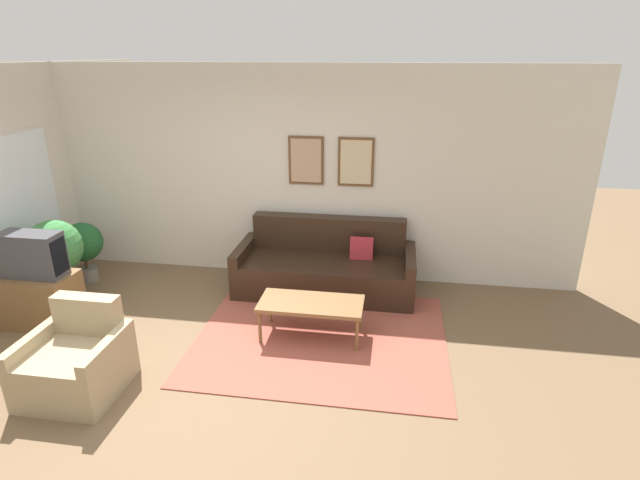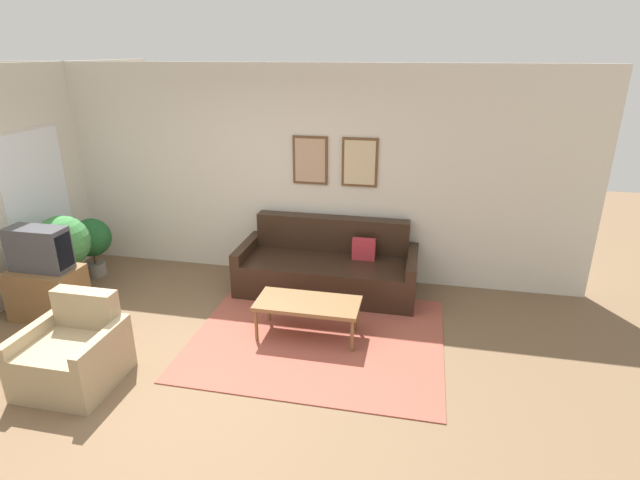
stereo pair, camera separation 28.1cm
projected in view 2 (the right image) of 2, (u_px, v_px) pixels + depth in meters
The scene contains 11 objects.
ground_plane at pixel (186, 385), 4.51m from camera, with size 16.00×16.00×0.00m, color brown.
area_rug at pixel (318, 337), 5.24m from camera, with size 2.58×2.13×0.01m.
wall_back at pixel (269, 173), 6.42m from camera, with size 8.00×0.09×2.70m.
couch at pixel (328, 268), 6.20m from camera, with size 2.18×0.90×0.87m.
coffee_table at pixel (308, 305), 5.15m from camera, with size 1.07×0.50×0.40m.
tv_stand at pixel (48, 293), 5.59m from camera, with size 0.75×0.49×0.57m.
tv at pixel (39, 249), 5.40m from camera, with size 0.65×0.28×0.48m.
armchair at pixel (74, 355), 4.47m from camera, with size 0.78×0.76×0.79m.
potted_plant_tall at pixel (63, 244), 5.98m from camera, with size 0.64×0.64×1.00m.
potted_plant_by_window at pixel (92, 240), 6.53m from camera, with size 0.50×0.50×0.79m.
potted_plant_small at pixel (64, 257), 6.20m from camera, with size 0.38×0.38×0.67m.
Camera 2 is at (1.96, -3.41, 2.83)m, focal length 28.00 mm.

